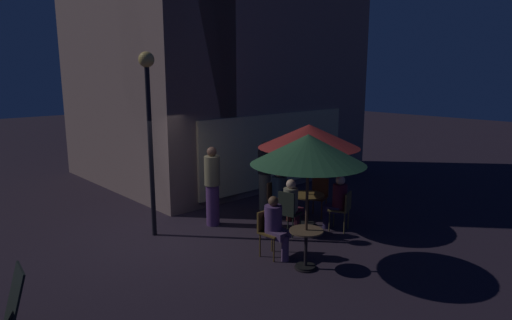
{
  "coord_description": "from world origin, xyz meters",
  "views": [
    {
      "loc": [
        -4.66,
        -7.71,
        3.49
      ],
      "look_at": [
        1.5,
        -1.06,
        1.67
      ],
      "focal_mm": 30.85,
      "sensor_mm": 36.0,
      "label": 1
    }
  ],
  "objects_px": {
    "cafe_table_1": "(307,202)",
    "cafe_chair_1": "(319,193)",
    "street_lamp_near_corner": "(149,109)",
    "patio_umbrella_1": "(309,136)",
    "patron_seated_3": "(337,200)",
    "cafe_chair_4": "(343,207)",
    "patron_seated_2": "(292,203)",
    "patio_umbrella_0": "(308,150)",
    "patron_standing_5": "(265,176)",
    "cafe_chair_3": "(288,209)",
    "patron_seated_0": "(275,223)",
    "patron_standing_4": "(212,186)",
    "cafe_chair_0": "(270,228)",
    "cafe_table_0": "(306,243)",
    "patron_seated_1": "(281,190)",
    "cafe_chair_2": "(276,196)"
  },
  "relations": [
    {
      "from": "patio_umbrella_0",
      "to": "cafe_chair_4",
      "type": "distance_m",
      "value": 2.74
    },
    {
      "from": "patio_umbrella_0",
      "to": "cafe_chair_0",
      "type": "relative_size",
      "value": 2.77
    },
    {
      "from": "cafe_table_1",
      "to": "patron_seated_3",
      "type": "height_order",
      "value": "patron_seated_3"
    },
    {
      "from": "cafe_table_0",
      "to": "patron_standing_4",
      "type": "height_order",
      "value": "patron_standing_4"
    },
    {
      "from": "patron_seated_1",
      "to": "cafe_chair_0",
      "type": "bearing_deg",
      "value": -60.67
    },
    {
      "from": "street_lamp_near_corner",
      "to": "cafe_table_0",
      "type": "bearing_deg",
      "value": -71.11
    },
    {
      "from": "patron_standing_5",
      "to": "cafe_chair_2",
      "type": "bearing_deg",
      "value": 91.7
    },
    {
      "from": "cafe_table_0",
      "to": "patron_standing_4",
      "type": "distance_m",
      "value": 3.04
    },
    {
      "from": "patio_umbrella_0",
      "to": "patron_standing_5",
      "type": "distance_m",
      "value": 3.75
    },
    {
      "from": "cafe_table_0",
      "to": "patron_standing_5",
      "type": "bearing_deg",
      "value": 58.12
    },
    {
      "from": "patio_umbrella_0",
      "to": "patron_seated_0",
      "type": "distance_m",
      "value": 1.66
    },
    {
      "from": "patio_umbrella_0",
      "to": "cafe_chair_4",
      "type": "height_order",
      "value": "patio_umbrella_0"
    },
    {
      "from": "patron_seated_1",
      "to": "patron_standing_4",
      "type": "bearing_deg",
      "value": -126.7
    },
    {
      "from": "street_lamp_near_corner",
      "to": "patio_umbrella_1",
      "type": "distance_m",
      "value": 3.52
    },
    {
      "from": "cafe_chair_0",
      "to": "patron_seated_2",
      "type": "bearing_deg",
      "value": 108.78
    },
    {
      "from": "patron_seated_2",
      "to": "patron_standing_4",
      "type": "bearing_deg",
      "value": 107.67
    },
    {
      "from": "street_lamp_near_corner",
      "to": "patron_seated_1",
      "type": "distance_m",
      "value": 3.63
    },
    {
      "from": "patio_umbrella_0",
      "to": "patron_standing_4",
      "type": "xyz_separation_m",
      "value": [
        0.19,
        3.0,
        -1.25
      ]
    },
    {
      "from": "patron_seated_2",
      "to": "patron_standing_5",
      "type": "bearing_deg",
      "value": 53.72
    },
    {
      "from": "cafe_chair_1",
      "to": "patron_standing_5",
      "type": "xyz_separation_m",
      "value": [
        -0.66,
        1.23,
        0.33
      ]
    },
    {
      "from": "patron_seated_3",
      "to": "cafe_chair_1",
      "type": "bearing_deg",
      "value": -49.42
    },
    {
      "from": "patron_seated_0",
      "to": "patron_seated_2",
      "type": "xyz_separation_m",
      "value": [
        1.16,
        0.64,
        0.02
      ]
    },
    {
      "from": "patio_umbrella_1",
      "to": "patron_standing_5",
      "type": "relative_size",
      "value": 1.32
    },
    {
      "from": "cafe_chair_4",
      "to": "patron_seated_2",
      "type": "bearing_deg",
      "value": 35.38
    },
    {
      "from": "cafe_chair_1",
      "to": "cafe_chair_2",
      "type": "height_order",
      "value": "cafe_chair_1"
    },
    {
      "from": "cafe_table_1",
      "to": "patio_umbrella_0",
      "type": "distance_m",
      "value": 2.84
    },
    {
      "from": "street_lamp_near_corner",
      "to": "patron_seated_0",
      "type": "distance_m",
      "value": 3.5
    },
    {
      "from": "street_lamp_near_corner",
      "to": "cafe_chair_3",
      "type": "relative_size",
      "value": 3.93
    },
    {
      "from": "cafe_chair_3",
      "to": "patron_standing_5",
      "type": "distance_m",
      "value": 1.92
    },
    {
      "from": "patio_umbrella_1",
      "to": "patron_seated_0",
      "type": "relative_size",
      "value": 1.96
    },
    {
      "from": "cafe_chair_3",
      "to": "patron_seated_0",
      "type": "xyz_separation_m",
      "value": [
        -1.01,
        -0.61,
        0.09
      ]
    },
    {
      "from": "cafe_chair_0",
      "to": "patron_standing_4",
      "type": "xyz_separation_m",
      "value": [
        0.26,
        2.13,
        0.38
      ]
    },
    {
      "from": "cafe_chair_3",
      "to": "patron_seated_3",
      "type": "bearing_deg",
      "value": -35.72
    },
    {
      "from": "street_lamp_near_corner",
      "to": "patron_standing_5",
      "type": "xyz_separation_m",
      "value": [
        3.01,
        -0.34,
        -1.84
      ]
    },
    {
      "from": "cafe_chair_4",
      "to": "patron_seated_2",
      "type": "height_order",
      "value": "patron_seated_2"
    },
    {
      "from": "street_lamp_near_corner",
      "to": "cafe_chair_0",
      "type": "bearing_deg",
      "value": -66.45
    },
    {
      "from": "patio_umbrella_1",
      "to": "cafe_chair_1",
      "type": "height_order",
      "value": "patio_umbrella_1"
    },
    {
      "from": "cafe_chair_0",
      "to": "cafe_chair_3",
      "type": "distance_m",
      "value": 1.12
    },
    {
      "from": "cafe_chair_1",
      "to": "patron_seated_2",
      "type": "relative_size",
      "value": 0.76
    },
    {
      "from": "cafe_chair_2",
      "to": "patron_standing_4",
      "type": "relative_size",
      "value": 0.48
    },
    {
      "from": "patio_umbrella_1",
      "to": "cafe_chair_3",
      "type": "distance_m",
      "value": 1.71
    },
    {
      "from": "patron_seated_1",
      "to": "cafe_chair_4",
      "type": "bearing_deg",
      "value": 6.42
    },
    {
      "from": "cafe_table_1",
      "to": "cafe_chair_1",
      "type": "distance_m",
      "value": 0.79
    },
    {
      "from": "patio_umbrella_0",
      "to": "cafe_table_0",
      "type": "bearing_deg",
      "value": 116.57
    },
    {
      "from": "patron_seated_2",
      "to": "patron_seated_3",
      "type": "xyz_separation_m",
      "value": [
        0.93,
        -0.51,
        0.01
      ]
    },
    {
      "from": "patron_standing_5",
      "to": "cafe_chair_4",
      "type": "bearing_deg",
      "value": 116.71
    },
    {
      "from": "cafe_table_1",
      "to": "patron_seated_2",
      "type": "distance_m",
      "value": 0.7
    },
    {
      "from": "street_lamp_near_corner",
      "to": "cafe_chair_2",
      "type": "relative_size",
      "value": 4.42
    },
    {
      "from": "patron_seated_0",
      "to": "patron_seated_2",
      "type": "relative_size",
      "value": 0.97
    },
    {
      "from": "street_lamp_near_corner",
      "to": "cafe_table_0",
      "type": "relative_size",
      "value": 5.31
    }
  ]
}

